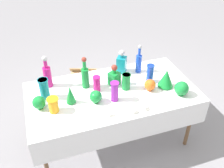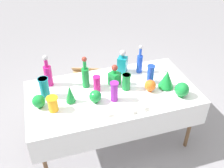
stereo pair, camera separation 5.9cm
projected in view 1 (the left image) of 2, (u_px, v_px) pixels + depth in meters
ground_plane at (112, 138)px, 3.23m from camera, size 40.00×40.00×0.00m
display_table at (113, 97)px, 2.79m from camera, size 1.88×0.98×0.76m
tall_bottle_0 at (85, 76)px, 2.76m from camera, size 0.08×0.08×0.38m
tall_bottle_1 at (139, 62)px, 3.03m from camera, size 0.07×0.07×0.37m
tall_bottle_2 at (47, 75)px, 2.78m from camera, size 0.09×0.09×0.39m
square_decanter_0 at (114, 77)px, 2.83m from camera, size 0.15×0.15×0.26m
square_decanter_1 at (122, 63)px, 3.03m from camera, size 0.15×0.15×0.30m
slender_vase_0 at (150, 73)px, 2.87m from camera, size 0.09×0.09×0.22m
slender_vase_1 at (44, 88)px, 2.62m from camera, size 0.11×0.11×0.24m
slender_vase_2 at (115, 91)px, 2.59m from camera, size 0.09×0.09×0.23m
slender_vase_3 at (53, 105)px, 2.46m from camera, size 0.12×0.12×0.16m
slender_vase_4 at (126, 81)px, 2.77m from camera, size 0.10×0.10×0.19m
slender_vase_5 at (97, 83)px, 2.74m from camera, size 0.08×0.08×0.18m
fluted_vase_0 at (166, 78)px, 2.80m from camera, size 0.18×0.18×0.21m
fluted_vase_1 at (70, 95)px, 2.56m from camera, size 0.10×0.10×0.20m
round_bowl_0 at (150, 85)px, 2.76m from camera, size 0.13×0.13×0.14m
round_bowl_1 at (96, 97)px, 2.59m from camera, size 0.13×0.13×0.14m
round_bowl_2 at (182, 88)px, 2.68m from camera, size 0.16×0.16×0.16m
round_bowl_3 at (39, 103)px, 2.51m from camera, size 0.13×0.13×0.14m
price_tag_left at (147, 109)px, 2.51m from camera, size 0.05×0.02×0.05m
price_tag_center at (136, 112)px, 2.47m from camera, size 0.06×0.03×0.04m
price_tag_right at (113, 116)px, 2.43m from camera, size 0.06×0.02×0.03m
cardboard_box_behind_left at (86, 83)px, 3.98m from camera, size 0.59×0.56×0.36m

